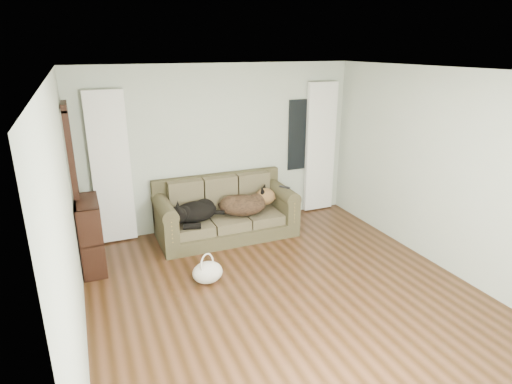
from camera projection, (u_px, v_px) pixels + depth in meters
name	position (u px, v px, depth m)	size (l,w,h in m)	color
floor	(289.00, 298.00, 5.08)	(5.00, 5.00, 0.00)	#341E0D
ceiling	(296.00, 71.00, 4.24)	(5.00, 5.00, 0.00)	white
wall_back	(221.00, 147.00, 6.84)	(4.50, 0.04, 2.60)	#B2BDAB
wall_left	(69.00, 227.00, 3.84)	(0.04, 5.00, 2.60)	#B2BDAB
wall_right	(448.00, 173.00, 5.48)	(0.04, 5.00, 2.60)	#B2BDAB
curtain_left	(111.00, 169.00, 6.20)	(0.55, 0.08, 2.25)	white
curtain_right	(320.00, 148.00, 7.48)	(0.55, 0.08, 2.25)	white
window_pane	(302.00, 135.00, 7.31)	(0.50, 0.03, 1.20)	black
door_casing	(75.00, 187.00, 5.73)	(0.07, 0.60, 2.10)	black
sofa	(226.00, 209.00, 6.62)	(2.10, 0.91, 0.86)	#36341C
dog_black_lab	(193.00, 213.00, 6.36)	(0.70, 0.49, 0.30)	black
dog_shepherd	(245.00, 205.00, 6.66)	(0.76, 0.54, 0.34)	black
tv_remote	(285.00, 187.00, 6.75)	(0.05, 0.17, 0.02)	black
tote_bag	(207.00, 271.00, 5.37)	(0.39, 0.30, 0.28)	beige
bookshelf	(90.00, 233.00, 5.63)	(0.29, 0.77, 0.96)	black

